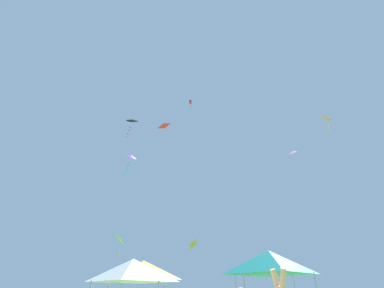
# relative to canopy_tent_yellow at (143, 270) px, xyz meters

# --- Properties ---
(canopy_tent_yellow) EXTENTS (3.21, 3.21, 3.43)m
(canopy_tent_yellow) POSITION_rel_canopy_tent_yellow_xyz_m (0.00, 0.00, 0.00)
(canopy_tent_yellow) COLOR #9E9EA3
(canopy_tent_yellow) RESTS_ON ground
(canopy_tent_teal) EXTENTS (3.34, 3.34, 3.57)m
(canopy_tent_teal) POSITION_rel_canopy_tent_yellow_xyz_m (6.61, -3.09, 0.12)
(canopy_tent_teal) COLOR #9E9EA3
(canopy_tent_teal) RESTS_ON ground
(canopy_tent_white) EXTENTS (2.81, 2.81, 3.01)m
(canopy_tent_white) POSITION_rel_canopy_tent_yellow_xyz_m (0.41, -5.02, -0.37)
(canopy_tent_white) COLOR #9E9EA3
(canopy_tent_white) RESTS_ON ground
(kite_purple_delta) EXTENTS (1.89, 1.91, 2.91)m
(kite_purple_delta) POSITION_rel_canopy_tent_yellow_xyz_m (-4.16, 11.63, 12.53)
(kite_purple_delta) COLOR purple
(kite_orange_delta) EXTENTS (1.13, 1.14, 1.77)m
(kite_orange_delta) POSITION_rel_canopy_tent_yellow_xyz_m (13.82, 2.38, 11.62)
(kite_orange_delta) COLOR orange
(kite_yellow_diamond) EXTENTS (1.01, 1.00, 0.93)m
(kite_yellow_diamond) POSITION_rel_canopy_tent_yellow_xyz_m (2.71, 14.98, 3.65)
(kite_yellow_diamond) COLOR yellow
(kite_red_diamond) EXTENTS (1.47, 1.11, 0.66)m
(kite_red_diamond) POSITION_rel_canopy_tent_yellow_xyz_m (-1.36, 17.39, 19.89)
(kite_red_diamond) COLOR red
(kite_pink_diamond) EXTENTS (1.37, 1.41, 0.74)m
(kite_pink_diamond) POSITION_rel_canopy_tent_yellow_xyz_m (13.48, 10.65, 12.47)
(kite_pink_diamond) COLOR pink
(kite_lime_diamond) EXTENTS (1.16, 1.11, 2.28)m
(kite_lime_diamond) POSITION_rel_canopy_tent_yellow_xyz_m (-5.95, 18.04, 4.56)
(kite_lime_diamond) COLOR #75D138
(kite_red_box) EXTENTS (0.47, 0.62, 1.72)m
(kite_red_box) POSITION_rel_canopy_tent_yellow_xyz_m (2.41, 15.61, 22.54)
(kite_red_box) COLOR red
(kite_black_delta) EXTENTS (0.78, 0.68, 1.41)m
(kite_black_delta) POSITION_rel_canopy_tent_yellow_xyz_m (-0.56, -3.95, 7.62)
(kite_black_delta) COLOR black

